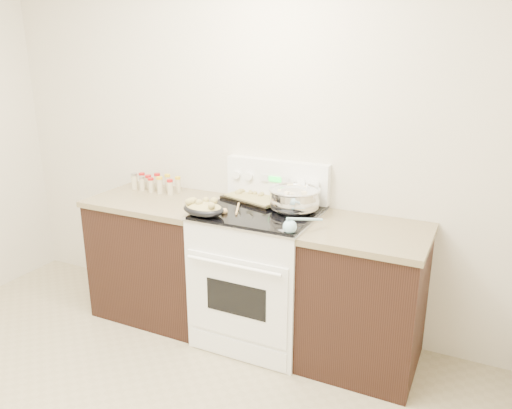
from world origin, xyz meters
The scene contains 10 objects.
room_shell centered at (0.00, 0.00, 1.70)m, with size 4.10×3.60×2.75m.
counter_left centered at (-0.48, 1.43, 0.46)m, with size 0.93×0.67×0.92m.
counter_right centered at (1.08, 1.43, 0.46)m, with size 0.73×0.67×0.92m.
kitchen_range centered at (0.35, 1.42, 0.49)m, with size 0.78×0.73×1.22m.
mixing_bowl centered at (0.56, 1.51, 1.02)m, with size 0.44×0.44×0.20m.
roasting_pan centered at (0.07, 1.18, 0.99)m, with size 0.31×0.24×0.11m.
baking_sheet centered at (0.23, 1.63, 0.96)m, with size 0.52×0.43×0.06m.
wooden_spoon centered at (0.18, 1.31, 0.95)m, with size 0.12×0.23×0.04m.
blue_ladle centered at (0.69, 1.15, 0.98)m, with size 0.18×0.25×0.10m.
spice_jars centered at (-0.62, 1.58, 0.98)m, with size 0.39×0.14×0.13m.
Camera 1 is at (1.69, -1.41, 1.98)m, focal length 35.00 mm.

